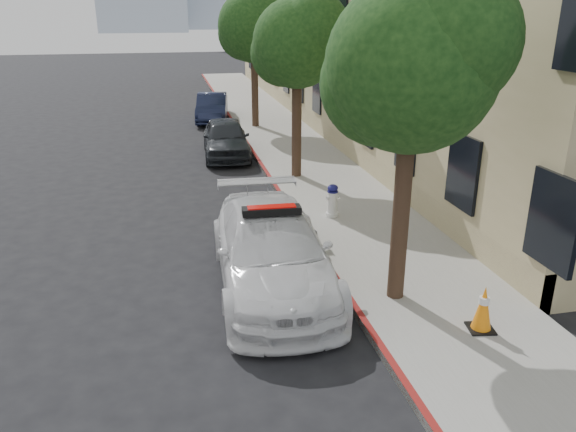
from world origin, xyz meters
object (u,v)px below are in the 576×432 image
Objects in this scene: parked_car_mid at (226,138)px; fire_hydrant at (332,201)px; police_car at (272,250)px; parked_car_far at (212,107)px; traffic_cone at (483,308)px.

fire_hydrant is at bearing -72.33° from parked_car_mid.
police_car is 1.33× the size of parked_car_mid.
parked_car_far reaches higher than traffic_cone.
police_car is at bearing -83.40° from parked_car_far.
parked_car_mid is 7.43m from fire_hydrant.
parked_car_far is at bearing 91.46° from police_car.
parked_car_far is (0.38, 17.17, -0.12)m from police_car.
parked_car_far is at bearing 92.16° from parked_car_mid.
police_car reaches higher than traffic_cone.
parked_car_mid is at bearing 91.24° from police_car.
fire_hydrant is 5.70m from traffic_cone.
fire_hydrant is (2.14, 3.11, -0.20)m from police_car.
parked_car_mid is 6.87m from parked_car_far.
parked_car_far is at bearing 97.60° from traffic_cone.
traffic_cone is (2.74, -12.83, -0.14)m from parked_car_mid.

